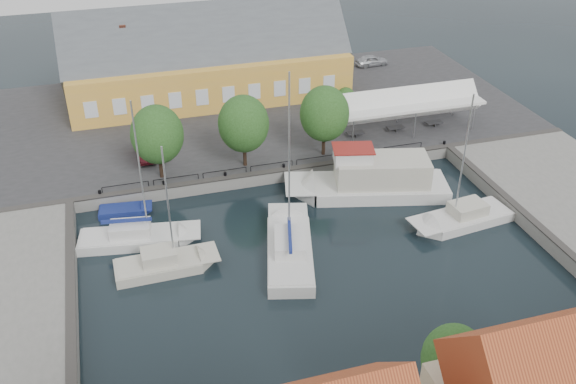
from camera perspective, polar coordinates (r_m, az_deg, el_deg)
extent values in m
plane|color=black|center=(45.66, 2.16, -5.35)|extent=(140.00, 140.00, 0.00)
cube|color=#2D2D30|center=(64.67, -4.34, 6.71)|extent=(56.00, 26.00, 1.00)
cube|color=#383533|center=(53.37, -1.32, 1.88)|extent=(56.00, 0.60, 0.12)
cube|color=#383533|center=(42.00, -18.77, -9.24)|extent=(0.60, 24.00, 0.12)
cube|color=#383533|center=(50.54, 20.77, -2.19)|extent=(0.60, 24.00, 0.12)
cylinder|color=black|center=(52.20, -16.39, -0.05)|extent=(0.24, 0.24, 0.40)
cylinder|color=black|center=(52.26, -10.96, 0.76)|extent=(0.24, 0.24, 0.40)
cylinder|color=black|center=(52.80, -5.60, 1.55)|extent=(0.24, 0.24, 0.40)
cylinder|color=black|center=(53.79, -0.38, 2.31)|extent=(0.24, 0.24, 0.40)
cylinder|color=black|center=(55.23, 4.61, 3.02)|extent=(0.24, 0.24, 0.40)
cylinder|color=black|center=(57.06, 9.33, 3.66)|extent=(0.24, 0.24, 0.40)
cylinder|color=black|center=(59.27, 13.72, 4.24)|extent=(0.24, 0.24, 0.40)
cube|color=gold|center=(67.83, -7.06, 10.27)|extent=(28.00, 10.00, 4.50)
cube|color=#474C51|center=(66.68, -7.25, 13.08)|extent=(28.56, 7.60, 7.60)
cube|color=gold|center=(72.87, -15.79, 10.40)|extent=(6.00, 6.00, 3.50)
cube|color=brown|center=(65.39, -14.46, 13.71)|extent=(0.60, 0.60, 1.20)
cube|color=white|center=(60.41, 10.58, 7.76)|extent=(14.00, 4.00, 0.25)
cylinder|color=silver|center=(57.12, 5.80, 5.25)|extent=(0.10, 0.10, 2.70)
cylinder|color=silver|center=(60.14, 4.54, 6.69)|extent=(0.10, 0.10, 2.70)
cylinder|color=silver|center=(59.50, 11.21, 5.89)|extent=(0.10, 0.10, 2.70)
cylinder|color=silver|center=(62.40, 9.74, 7.27)|extent=(0.10, 0.10, 2.70)
cylinder|color=silver|center=(62.37, 16.16, 6.44)|extent=(0.10, 0.10, 2.70)
cylinder|color=silver|center=(65.14, 14.56, 7.74)|extent=(0.10, 0.10, 2.70)
cylinder|color=black|center=(53.07, -11.24, 2.28)|extent=(0.30, 0.30, 2.10)
ellipsoid|color=#214619|center=(51.79, -11.56, 5.03)|extent=(4.20, 4.20, 4.83)
cylinder|color=black|center=(53.94, -3.87, 3.34)|extent=(0.30, 0.30, 2.10)
ellipsoid|color=#214619|center=(52.68, -3.97, 6.07)|extent=(4.20, 4.20, 4.83)
cylinder|color=black|center=(55.68, 3.18, 4.30)|extent=(0.30, 0.30, 2.10)
ellipsoid|color=#214619|center=(54.46, 3.26, 6.97)|extent=(4.20, 4.20, 4.83)
imported|color=#B3B6BB|center=(76.96, 7.44, 11.52)|extent=(3.88, 1.72, 1.30)
imported|color=#58141C|center=(56.77, -12.64, 3.68)|extent=(1.57, 4.11, 1.34)
cube|color=silver|center=(44.76, 0.16, -5.93)|extent=(5.08, 8.70, 1.50)
cube|color=silver|center=(45.12, 0.12, -4.35)|extent=(5.39, 10.24, 0.08)
cube|color=silver|center=(44.19, 0.15, -4.47)|extent=(2.86, 3.70, 0.90)
cylinder|color=silver|center=(42.42, 0.11, 2.86)|extent=(0.12, 0.12, 12.27)
cube|color=navy|center=(43.59, 0.16, -3.83)|extent=(1.27, 4.01, 0.22)
cube|color=silver|center=(52.83, 8.19, 0.00)|extent=(11.37, 6.52, 1.80)
cube|color=silver|center=(52.13, 6.82, 0.86)|extent=(13.40, 6.89, 0.08)
cube|color=#BBB8A8|center=(51.84, 8.35, 1.90)|extent=(7.97, 5.12, 2.20)
cube|color=silver|center=(50.79, 5.79, 3.23)|extent=(3.40, 2.86, 1.20)
cube|color=maroon|center=(50.49, 5.83, 3.88)|extent=(3.69, 3.05, 0.10)
cube|color=silver|center=(50.67, 15.65, -2.48)|extent=(6.87, 3.52, 1.30)
cube|color=silver|center=(49.84, 15.01, -2.04)|extent=(8.17, 3.57, 0.08)
cube|color=#BBB8A8|center=(49.97, 15.69, -1.42)|extent=(2.84, 2.17, 0.90)
cylinder|color=silver|center=(47.14, 15.33, 2.83)|extent=(0.12, 0.12, 9.89)
cube|color=silver|center=(47.87, -13.88, -4.37)|extent=(7.39, 3.65, 1.30)
cube|color=silver|center=(47.37, -12.93, -3.63)|extent=(8.77, 3.78, 0.08)
cube|color=silver|center=(47.20, -13.84, -3.22)|extent=(3.07, 2.17, 0.90)
cylinder|color=silver|center=(44.66, -13.01, 1.82)|extent=(0.12, 0.12, 10.31)
cube|color=navy|center=(46.82, -14.17, -2.48)|extent=(3.52, 0.78, 0.22)
cube|color=#BBB8A8|center=(44.78, -11.45, -6.81)|extent=(5.77, 2.59, 1.30)
cube|color=#BBB8A8|center=(44.41, -10.62, -5.95)|extent=(6.92, 2.52, 0.08)
cube|color=#BBB8A8|center=(44.10, -11.42, -5.60)|extent=(2.32, 1.73, 0.90)
cylinder|color=silver|center=(42.05, -10.60, -1.22)|extent=(0.12, 0.12, 8.59)
cube|color=navy|center=(51.37, -14.60, -1.81)|extent=(3.47, 2.02, 0.80)
cube|color=navy|center=(51.10, -14.21, -1.36)|extent=(4.12, 2.04, 0.08)
cube|color=brown|center=(23.57, 23.85, -14.07)|extent=(0.70, 0.70, 1.00)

